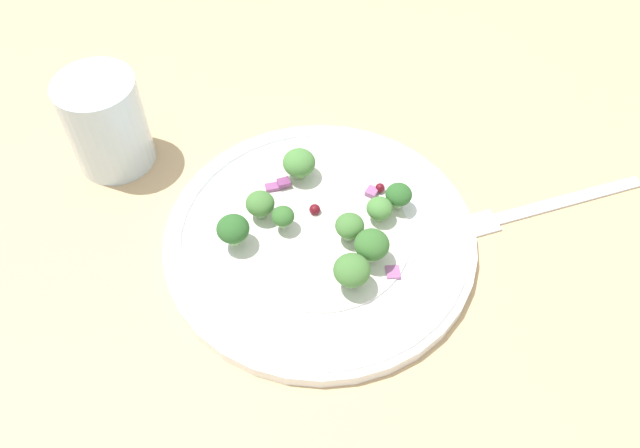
{
  "coord_description": "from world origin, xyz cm",
  "views": [
    {
      "loc": [
        -33.06,
        2.62,
        46.41
      ],
      "look_at": [
        0.55,
        2.48,
        2.7
      ],
      "focal_mm": 36.56,
      "sensor_mm": 36.0,
      "label": 1
    }
  ],
  "objects_px": {
    "fork": "(540,207)",
    "broccoli_floret_0": "(260,204)",
    "broccoli_floret_2": "(399,195)",
    "water_glass": "(106,123)",
    "plate": "(320,237)",
    "broccoli_floret_1": "(233,229)"
  },
  "relations": [
    {
      "from": "broccoli_floret_0",
      "to": "broccoli_floret_2",
      "type": "xyz_separation_m",
      "value": [
        0.01,
        -0.12,
        -0.0
      ]
    },
    {
      "from": "broccoli_floret_2",
      "to": "fork",
      "type": "height_order",
      "value": "broccoli_floret_2"
    },
    {
      "from": "fork",
      "to": "broccoli_floret_2",
      "type": "bearing_deg",
      "value": 93.5
    },
    {
      "from": "broccoli_floret_0",
      "to": "water_glass",
      "type": "bearing_deg",
      "value": 60.0
    },
    {
      "from": "broccoli_floret_2",
      "to": "fork",
      "type": "distance_m",
      "value": 0.14
    },
    {
      "from": "broccoli_floret_0",
      "to": "water_glass",
      "type": "height_order",
      "value": "water_glass"
    },
    {
      "from": "broccoli_floret_0",
      "to": "broccoli_floret_1",
      "type": "bearing_deg",
      "value": 145.89
    },
    {
      "from": "plate",
      "to": "broccoli_floret_1",
      "type": "distance_m",
      "value": 0.08
    },
    {
      "from": "broccoli_floret_2",
      "to": "broccoli_floret_0",
      "type": "bearing_deg",
      "value": 94.67
    },
    {
      "from": "broccoli_floret_0",
      "to": "water_glass",
      "type": "relative_size",
      "value": 0.27
    },
    {
      "from": "broccoli_floret_0",
      "to": "broccoli_floret_1",
      "type": "xyz_separation_m",
      "value": [
        -0.03,
        0.02,
        0.0
      ]
    },
    {
      "from": "plate",
      "to": "water_glass",
      "type": "distance_m",
      "value": 0.23
    },
    {
      "from": "broccoli_floret_1",
      "to": "broccoli_floret_2",
      "type": "bearing_deg",
      "value": -74.07
    },
    {
      "from": "fork",
      "to": "water_glass",
      "type": "height_order",
      "value": "water_glass"
    },
    {
      "from": "broccoli_floret_0",
      "to": "broccoli_floret_2",
      "type": "bearing_deg",
      "value": -85.33
    },
    {
      "from": "fork",
      "to": "broccoli_floret_0",
      "type": "bearing_deg",
      "value": 94.06
    },
    {
      "from": "plate",
      "to": "broccoli_floret_1",
      "type": "height_order",
      "value": "broccoli_floret_1"
    },
    {
      "from": "plate",
      "to": "fork",
      "type": "bearing_deg",
      "value": -79.46
    },
    {
      "from": "plate",
      "to": "fork",
      "type": "height_order",
      "value": "plate"
    },
    {
      "from": "broccoli_floret_1",
      "to": "fork",
      "type": "relative_size",
      "value": 0.15
    },
    {
      "from": "plate",
      "to": "fork",
      "type": "relative_size",
      "value": 1.48
    },
    {
      "from": "broccoli_floret_2",
      "to": "fork",
      "type": "xyz_separation_m",
      "value": [
        0.01,
        -0.13,
        -0.03
      ]
    }
  ]
}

